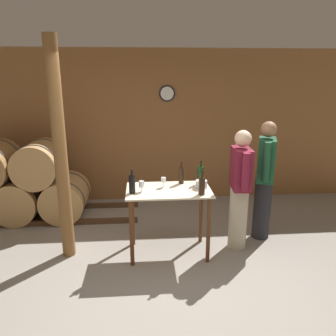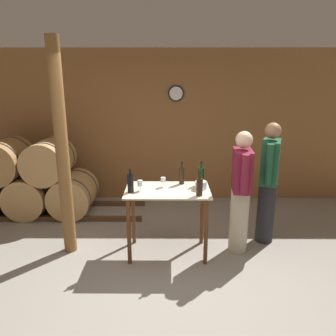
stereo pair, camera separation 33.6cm
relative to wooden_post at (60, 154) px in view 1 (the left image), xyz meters
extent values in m
plane|color=gray|center=(1.32, -0.84, -1.35)|extent=(14.00, 14.00, 0.00)
cube|color=brown|center=(1.32, 1.96, 0.00)|extent=(8.40, 0.05, 2.70)
cylinder|color=black|center=(1.43, 1.92, 0.59)|extent=(0.28, 0.03, 0.28)
cylinder|color=white|center=(1.43, 1.90, 0.59)|extent=(0.23, 0.01, 0.23)
cube|color=#4C331E|center=(-0.99, 0.89, -1.31)|extent=(3.73, 0.06, 0.08)
cube|color=#4C331E|center=(-0.99, 1.53, -1.31)|extent=(3.73, 0.06, 0.08)
cylinder|color=tan|center=(-0.99, 1.21, -1.01)|extent=(0.68, 0.80, 0.68)
cylinder|color=#38383D|center=(-0.99, 0.97, -1.01)|extent=(0.69, 0.03, 0.69)
cylinder|color=#38383D|center=(-0.99, 1.45, -1.01)|extent=(0.69, 0.03, 0.69)
cylinder|color=tan|center=(-0.28, 1.21, -1.01)|extent=(0.68, 0.80, 0.68)
cylinder|color=#38383D|center=(-0.28, 0.97, -1.01)|extent=(0.69, 0.03, 0.69)
cylinder|color=#38383D|center=(-0.28, 1.45, -1.01)|extent=(0.69, 0.03, 0.69)
cylinder|color=tan|center=(-0.63, 1.21, -0.43)|extent=(0.68, 0.80, 0.68)
cylinder|color=#38383D|center=(-0.63, 0.97, -0.43)|extent=(0.69, 0.03, 0.69)
cylinder|color=#38383D|center=(-0.63, 1.45, -0.43)|extent=(0.69, 0.03, 0.69)
cube|color=beige|center=(1.30, -0.06, -0.48)|extent=(1.05, 0.64, 0.02)
cylinder|color=#593319|center=(0.83, -0.32, -0.92)|extent=(0.05, 0.05, 0.86)
cylinder|color=#593319|center=(1.76, -0.32, -0.92)|extent=(0.05, 0.05, 0.86)
cylinder|color=#593319|center=(0.83, 0.20, -0.92)|extent=(0.05, 0.05, 0.86)
cylinder|color=#593319|center=(1.76, 0.20, -0.92)|extent=(0.05, 0.05, 0.86)
cylinder|color=brown|center=(0.00, 0.00, 0.00)|extent=(0.16, 0.16, 2.70)
cylinder|color=black|center=(0.85, -0.16, -0.36)|extent=(0.08, 0.08, 0.22)
cylinder|color=black|center=(0.85, -0.16, -0.21)|extent=(0.02, 0.02, 0.08)
cylinder|color=black|center=(0.85, -0.16, -0.18)|extent=(0.03, 0.03, 0.02)
cylinder|color=black|center=(1.48, 0.16, -0.36)|extent=(0.07, 0.07, 0.23)
cylinder|color=black|center=(1.48, 0.16, -0.21)|extent=(0.02, 0.02, 0.07)
cylinder|color=black|center=(1.48, 0.16, -0.18)|extent=(0.03, 0.03, 0.02)
cylinder|color=black|center=(1.67, -0.27, -0.36)|extent=(0.08, 0.08, 0.21)
cylinder|color=black|center=(1.67, -0.27, -0.21)|extent=(0.02, 0.02, 0.09)
cylinder|color=black|center=(1.67, -0.27, -0.17)|extent=(0.03, 0.03, 0.02)
cylinder|color=black|center=(1.73, 0.12, -0.35)|extent=(0.08, 0.08, 0.23)
cylinder|color=black|center=(1.73, 0.12, -0.20)|extent=(0.02, 0.02, 0.09)
cylinder|color=black|center=(1.73, 0.12, -0.16)|extent=(0.03, 0.03, 0.02)
cylinder|color=silver|center=(0.96, -0.12, -0.47)|extent=(0.06, 0.06, 0.00)
cylinder|color=silver|center=(0.96, -0.12, -0.43)|extent=(0.01, 0.01, 0.06)
cylinder|color=silver|center=(0.96, -0.12, -0.37)|extent=(0.06, 0.06, 0.07)
cylinder|color=silver|center=(1.24, 0.03, -0.47)|extent=(0.06, 0.06, 0.00)
cylinder|color=silver|center=(1.24, 0.03, -0.43)|extent=(0.01, 0.01, 0.07)
cylinder|color=silver|center=(1.24, 0.03, -0.37)|extent=(0.06, 0.06, 0.06)
cylinder|color=silver|center=(1.71, -0.04, -0.42)|extent=(0.14, 0.14, 0.10)
cylinder|color=#B7AD93|center=(2.23, 0.00, -0.93)|extent=(0.24, 0.24, 0.85)
cube|color=maroon|center=(2.23, 0.00, -0.24)|extent=(0.25, 0.42, 0.52)
sphere|color=beige|center=(2.23, 0.00, 0.15)|extent=(0.21, 0.21, 0.21)
cylinder|color=maroon|center=(2.25, 0.25, -0.21)|extent=(0.09, 0.09, 0.47)
cylinder|color=maroon|center=(2.20, -0.25, -0.21)|extent=(0.09, 0.09, 0.47)
cylinder|color=#232328|center=(2.65, 0.27, -0.92)|extent=(0.24, 0.24, 0.86)
cube|color=#194C2D|center=(2.65, 0.27, -0.20)|extent=(0.34, 0.45, 0.58)
sphere|color=#9E7051|center=(2.65, 0.27, 0.22)|extent=(0.21, 0.21, 0.21)
cylinder|color=#194C2D|center=(2.74, 0.51, -0.17)|extent=(0.09, 0.09, 0.52)
cylinder|color=#194C2D|center=(2.57, 0.04, -0.17)|extent=(0.09, 0.09, 0.52)
camera|label=1|loc=(0.98, -3.90, 0.91)|focal=35.00mm
camera|label=2|loc=(1.32, -3.91, 0.91)|focal=35.00mm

